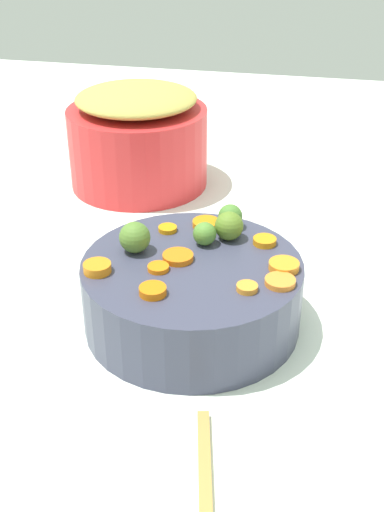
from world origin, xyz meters
name	(u,v)px	position (x,y,z in m)	size (l,w,h in m)	color
tabletop	(192,306)	(0.00, 0.00, 0.01)	(2.40, 2.40, 0.02)	white
serving_bowl_carrots	(192,294)	(0.01, -0.05, 0.07)	(0.28, 0.28, 0.09)	#3A3C51
metal_pot	(138,147)	(-0.18, 0.37, 0.09)	(0.26, 0.26, 0.15)	red
stuffing_mound	(136,98)	(-0.18, 0.37, 0.18)	(0.22, 0.22, 0.04)	tan
carrot_slice_0	(158,268)	(-0.03, -0.08, 0.11)	(0.03, 0.03, 0.01)	orange
carrot_slice_1	(206,224)	(0.01, 0.05, 0.12)	(0.04, 0.04, 0.01)	orange
carrot_slice_2	(284,266)	(0.12, -0.04, 0.12)	(0.04, 0.04, 0.01)	orange
carrot_slice_3	(247,288)	(0.09, -0.10, 0.12)	(0.03, 0.03, 0.01)	orange
carrot_slice_4	(178,257)	(-0.01, -0.05, 0.12)	(0.04, 0.04, 0.01)	orange
carrot_slice_5	(153,291)	(-0.02, -0.13, 0.12)	(0.03, 0.03, 0.01)	orange
carrot_slice_6	(97,268)	(-0.10, -0.10, 0.12)	(0.03, 0.03, 0.01)	orange
carrot_slice_7	(168,229)	(-0.04, 0.02, 0.11)	(0.03, 0.03, 0.01)	orange
carrot_slice_8	(280,282)	(0.12, -0.08, 0.12)	(0.04, 0.04, 0.01)	orange
carrot_slice_9	(265,241)	(0.09, 0.02, 0.12)	(0.03, 0.03, 0.01)	orange
brussels_sprout_0	(204,235)	(0.02, 0.00, 0.13)	(0.03, 0.03, 0.03)	#518431
brussels_sprout_1	(229,226)	(0.05, 0.02, 0.13)	(0.04, 0.04, 0.04)	#597A26
brussels_sprout_2	(135,237)	(-0.07, -0.04, 0.13)	(0.04, 0.04, 0.04)	#51782D
brussels_sprout_3	(230,216)	(0.04, 0.05, 0.13)	(0.03, 0.03, 0.03)	#4A7C30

